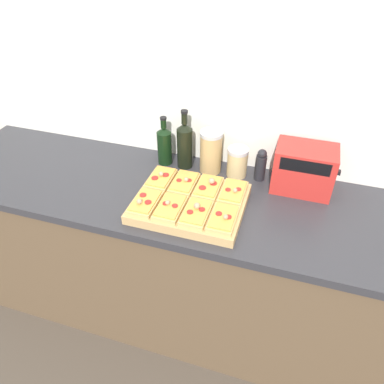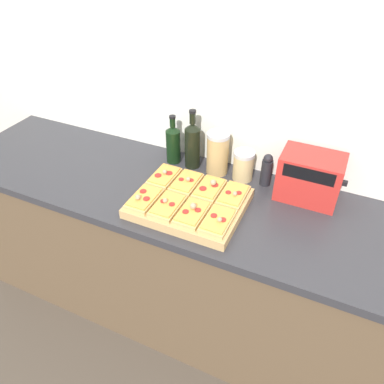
{
  "view_description": "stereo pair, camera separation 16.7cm",
  "coord_description": "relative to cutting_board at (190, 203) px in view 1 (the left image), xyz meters",
  "views": [
    {
      "loc": [
        0.41,
        -1.0,
        2.0
      ],
      "look_at": [
        0.01,
        0.26,
        0.98
      ],
      "focal_mm": 35.0,
      "sensor_mm": 36.0,
      "label": 1
    },
    {
      "loc": [
        0.57,
        -0.94,
        2.0
      ],
      "look_at": [
        0.01,
        0.26,
        0.98
      ],
      "focal_mm": 35.0,
      "sensor_mm": 36.0,
      "label": 2
    }
  ],
  "objects": [
    {
      "name": "pizza_slice_front_right",
      "position": [
        0.17,
        -0.09,
        0.04
      ],
      "size": [
        0.11,
        0.18,
        0.05
      ],
      "color": "tan",
      "rests_on": "cutting_board"
    },
    {
      "name": "pepper_mill",
      "position": [
        0.26,
        0.31,
        0.06
      ],
      "size": [
        0.05,
        0.05,
        0.17
      ],
      "color": "black",
      "rests_on": "kitchen_counter"
    },
    {
      "name": "wall_back",
      "position": [
        -0.01,
        0.44,
        0.31
      ],
      "size": [
        6.0,
        0.06,
        2.5
      ],
      "color": "silver",
      "rests_on": "ground_plane"
    },
    {
      "name": "pizza_slice_back_right",
      "position": [
        0.17,
        0.09,
        0.04
      ],
      "size": [
        0.11,
        0.18,
        0.05
      ],
      "color": "tan",
      "rests_on": "cutting_board"
    },
    {
      "name": "grain_jar_tall",
      "position": [
        0.01,
        0.31,
        0.09
      ],
      "size": [
        0.11,
        0.11,
        0.22
      ],
      "color": "tan",
      "rests_on": "kitchen_counter"
    },
    {
      "name": "pizza_slice_back_midright",
      "position": [
        0.06,
        0.09,
        0.04
      ],
      "size": [
        0.11,
        0.18,
        0.06
      ],
      "color": "tan",
      "rests_on": "cutting_board"
    },
    {
      "name": "ground_plane",
      "position": [
        -0.01,
        -0.23,
        -0.94
      ],
      "size": [
        12.0,
        12.0,
        0.0
      ],
      "primitive_type": "plane",
      "color": "#4C4238"
    },
    {
      "name": "grain_jar_short",
      "position": [
        0.15,
        0.31,
        0.05
      ],
      "size": [
        0.1,
        0.1,
        0.15
      ],
      "color": "tan",
      "rests_on": "kitchen_counter"
    },
    {
      "name": "toaster_oven",
      "position": [
        0.46,
        0.3,
        0.09
      ],
      "size": [
        0.3,
        0.18,
        0.22
      ],
      "color": "red",
      "rests_on": "kitchen_counter"
    },
    {
      "name": "pizza_slice_back_midleft",
      "position": [
        -0.06,
        0.09,
        0.04
      ],
      "size": [
        0.11,
        0.18,
        0.05
      ],
      "color": "tan",
      "rests_on": "cutting_board"
    },
    {
      "name": "pizza_slice_back_left",
      "position": [
        -0.17,
        0.09,
        0.04
      ],
      "size": [
        0.11,
        0.18,
        0.05
      ],
      "color": "tan",
      "rests_on": "cutting_board"
    },
    {
      "name": "cutting_board",
      "position": [
        0.0,
        0.0,
        0.0
      ],
      "size": [
        0.48,
        0.39,
        0.04
      ],
      "primitive_type": "cube",
      "color": "tan",
      "rests_on": "kitchen_counter"
    },
    {
      "name": "pizza_slice_front_midright",
      "position": [
        0.06,
        -0.09,
        0.04
      ],
      "size": [
        0.11,
        0.18,
        0.06
      ],
      "color": "tan",
      "rests_on": "cutting_board"
    },
    {
      "name": "pizza_slice_front_left",
      "position": [
        -0.17,
        -0.09,
        0.04
      ],
      "size": [
        0.11,
        0.18,
        0.05
      ],
      "color": "tan",
      "rests_on": "cutting_board"
    },
    {
      "name": "wine_bottle",
      "position": [
        -0.13,
        0.31,
        0.11
      ],
      "size": [
        0.08,
        0.08,
        0.31
      ],
      "color": "black",
      "rests_on": "kitchen_counter"
    },
    {
      "name": "pizza_slice_front_midleft",
      "position": [
        -0.06,
        -0.09,
        0.04
      ],
      "size": [
        0.11,
        0.18,
        0.05
      ],
      "color": "tan",
      "rests_on": "cutting_board"
    },
    {
      "name": "olive_oil_bottle",
      "position": [
        -0.24,
        0.31,
        0.09
      ],
      "size": [
        0.08,
        0.08,
        0.26
      ],
      "color": "black",
      "rests_on": "kitchen_counter"
    },
    {
      "name": "kitchen_counter",
      "position": [
        -0.01,
        0.09,
        -0.48
      ],
      "size": [
        2.63,
        0.67,
        0.92
      ],
      "color": "brown",
      "rests_on": "ground_plane"
    }
  ]
}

